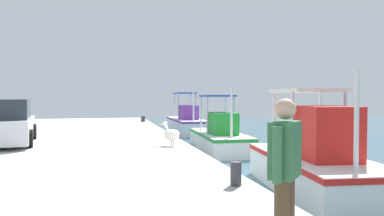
{
  "coord_description": "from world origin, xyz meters",
  "views": [
    {
      "loc": [
        10.67,
        -2.78,
        2.46
      ],
      "look_at": [
        -4.78,
        0.89,
        1.96
      ],
      "focal_mm": 33.54,
      "sensor_mm": 36.0,
      "label": 1
    }
  ],
  "objects_px": {
    "fishing_boat_nearest": "(186,123)",
    "fisherman_standing": "(285,168)",
    "mooring_bollard_nearest": "(143,119)",
    "fishing_boat_third": "(316,165)",
    "fishing_boat_second": "(220,137)",
    "parked_car": "(5,124)",
    "pelican": "(171,134)",
    "mooring_bollard_second": "(236,174)"
  },
  "relations": [
    {
      "from": "fishing_boat_nearest",
      "to": "fisherman_standing",
      "type": "relative_size",
      "value": 3.53
    },
    {
      "from": "fishing_boat_nearest",
      "to": "mooring_bollard_nearest",
      "type": "relative_size",
      "value": 15.72
    },
    {
      "from": "mooring_bollard_nearest",
      "to": "fishing_boat_third",
      "type": "bearing_deg",
      "value": 10.05
    },
    {
      "from": "fishing_boat_second",
      "to": "fisherman_standing",
      "type": "relative_size",
      "value": 3.26
    },
    {
      "from": "fisherman_standing",
      "to": "parked_car",
      "type": "xyz_separation_m",
      "value": [
        -10.23,
        -5.28,
        -0.2
      ]
    },
    {
      "from": "fishing_boat_second",
      "to": "mooring_bollard_nearest",
      "type": "xyz_separation_m",
      "value": [
        -8.38,
        -2.65,
        0.36
      ]
    },
    {
      "from": "fishing_boat_nearest",
      "to": "mooring_bollard_nearest",
      "type": "height_order",
      "value": "fishing_boat_nearest"
    },
    {
      "from": "fishing_boat_nearest",
      "to": "mooring_bollard_nearest",
      "type": "bearing_deg",
      "value": -96.33
    },
    {
      "from": "fishing_boat_third",
      "to": "mooring_bollard_nearest",
      "type": "distance_m",
      "value": 16.1
    },
    {
      "from": "fishing_boat_second",
      "to": "pelican",
      "type": "distance_m",
      "value": 4.68
    },
    {
      "from": "parked_car",
      "to": "mooring_bollard_nearest",
      "type": "xyz_separation_m",
      "value": [
        -10.25,
        5.8,
        -0.53
      ]
    },
    {
      "from": "fishing_boat_third",
      "to": "parked_car",
      "type": "bearing_deg",
      "value": -123.04
    },
    {
      "from": "fishing_boat_nearest",
      "to": "pelican",
      "type": "height_order",
      "value": "fishing_boat_nearest"
    },
    {
      "from": "mooring_bollard_nearest",
      "to": "pelican",
      "type": "bearing_deg",
      "value": -1.07
    },
    {
      "from": "fishing_boat_nearest",
      "to": "mooring_bollard_nearest",
      "type": "distance_m",
      "value": 2.92
    },
    {
      "from": "fishing_boat_second",
      "to": "parked_car",
      "type": "xyz_separation_m",
      "value": [
        1.87,
        -8.45,
        0.9
      ]
    },
    {
      "from": "parked_car",
      "to": "mooring_bollard_nearest",
      "type": "bearing_deg",
      "value": 150.53
    },
    {
      "from": "fishing_boat_nearest",
      "to": "mooring_bollard_second",
      "type": "distance_m",
      "value": 17.55
    },
    {
      "from": "fishing_boat_nearest",
      "to": "parked_car",
      "type": "relative_size",
      "value": 1.35
    },
    {
      "from": "fishing_boat_third",
      "to": "mooring_bollard_second",
      "type": "xyz_separation_m",
      "value": [
        1.77,
        -2.81,
        0.28
      ]
    },
    {
      "from": "parked_car",
      "to": "mooring_bollard_second",
      "type": "bearing_deg",
      "value": 38.18
    },
    {
      "from": "fisherman_standing",
      "to": "mooring_bollard_nearest",
      "type": "distance_m",
      "value": 20.5
    },
    {
      "from": "fishing_boat_third",
      "to": "parked_car",
      "type": "xyz_separation_m",
      "value": [
        -5.6,
        -8.6,
        0.77
      ]
    },
    {
      "from": "pelican",
      "to": "parked_car",
      "type": "xyz_separation_m",
      "value": [
        -1.77,
        -5.57,
        0.32
      ]
    },
    {
      "from": "mooring_bollard_second",
      "to": "fisherman_standing",
      "type": "bearing_deg",
      "value": -10.28
    },
    {
      "from": "fishing_boat_nearest",
      "to": "fishing_boat_third",
      "type": "xyz_separation_m",
      "value": [
        15.53,
        -0.08,
        0.05
      ]
    },
    {
      "from": "fishing_boat_second",
      "to": "mooring_bollard_nearest",
      "type": "relative_size",
      "value": 14.52
    },
    {
      "from": "pelican",
      "to": "mooring_bollard_second",
      "type": "xyz_separation_m",
      "value": [
        5.6,
        0.22,
        -0.18
      ]
    },
    {
      "from": "fishing_boat_third",
      "to": "fishing_boat_nearest",
      "type": "bearing_deg",
      "value": 179.71
    },
    {
      "from": "fishing_boat_third",
      "to": "mooring_bollard_second",
      "type": "bearing_deg",
      "value": -57.74
    },
    {
      "from": "parked_car",
      "to": "mooring_bollard_nearest",
      "type": "distance_m",
      "value": 11.79
    },
    {
      "from": "mooring_bollard_nearest",
      "to": "mooring_bollard_second",
      "type": "height_order",
      "value": "mooring_bollard_second"
    },
    {
      "from": "fisherman_standing",
      "to": "fishing_boat_second",
      "type": "bearing_deg",
      "value": 165.32
    },
    {
      "from": "parked_car",
      "to": "mooring_bollard_second",
      "type": "relative_size",
      "value": 9.65
    },
    {
      "from": "mooring_bollard_nearest",
      "to": "parked_car",
      "type": "bearing_deg",
      "value": -29.47
    },
    {
      "from": "fishing_boat_nearest",
      "to": "mooring_bollard_second",
      "type": "bearing_deg",
      "value": -9.47
    },
    {
      "from": "mooring_bollard_nearest",
      "to": "fishing_boat_second",
      "type": "bearing_deg",
      "value": 17.56
    },
    {
      "from": "pelican",
      "to": "mooring_bollard_second",
      "type": "height_order",
      "value": "pelican"
    },
    {
      "from": "mooring_bollard_nearest",
      "to": "mooring_bollard_second",
      "type": "relative_size",
      "value": 0.83
    },
    {
      "from": "mooring_bollard_second",
      "to": "parked_car",
      "type": "bearing_deg",
      "value": -141.82
    },
    {
      "from": "pelican",
      "to": "fisherman_standing",
      "type": "bearing_deg",
      "value": -1.99
    },
    {
      "from": "pelican",
      "to": "parked_car",
      "type": "distance_m",
      "value": 5.86
    }
  ]
}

